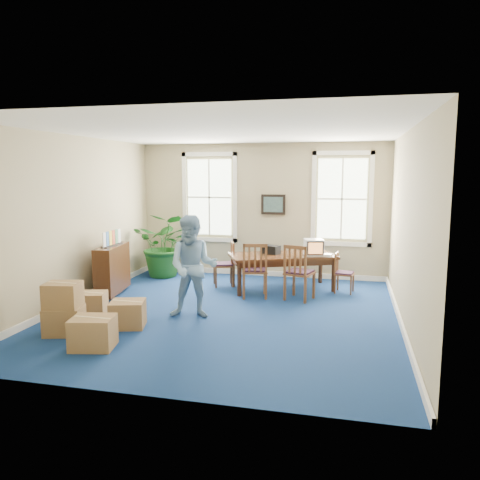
% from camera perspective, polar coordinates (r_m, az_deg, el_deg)
% --- Properties ---
extents(floor, '(6.50, 6.50, 0.00)m').
position_cam_1_polar(floor, '(8.50, -1.61, -8.91)').
color(floor, navy).
rests_on(floor, ground).
extents(ceiling, '(6.50, 6.50, 0.00)m').
position_cam_1_polar(ceiling, '(8.16, -1.70, 13.11)').
color(ceiling, white).
rests_on(ceiling, ground).
extents(wall_back, '(6.50, 0.00, 6.50)m').
position_cam_1_polar(wall_back, '(11.33, 2.61, 3.63)').
color(wall_back, tan).
rests_on(wall_back, ground).
extents(wall_front, '(6.50, 0.00, 6.50)m').
position_cam_1_polar(wall_front, '(5.14, -11.09, -2.07)').
color(wall_front, tan).
rests_on(wall_front, ground).
extents(wall_left, '(0.00, 6.50, 6.50)m').
position_cam_1_polar(wall_left, '(9.41, -19.61, 2.23)').
color(wall_left, tan).
rests_on(wall_left, ground).
extents(wall_right, '(0.00, 6.50, 6.50)m').
position_cam_1_polar(wall_right, '(7.95, 19.72, 1.20)').
color(wall_right, tan).
rests_on(wall_right, ground).
extents(baseboard_back, '(6.00, 0.04, 0.12)m').
position_cam_1_polar(baseboard_back, '(11.53, 2.54, -4.03)').
color(baseboard_back, white).
rests_on(baseboard_back, ground).
extents(baseboard_left, '(0.04, 6.50, 0.12)m').
position_cam_1_polar(baseboard_left, '(9.66, -19.02, -6.89)').
color(baseboard_left, white).
rests_on(baseboard_left, ground).
extents(baseboard_right, '(0.04, 6.50, 0.12)m').
position_cam_1_polar(baseboard_right, '(8.26, 18.99, -9.44)').
color(baseboard_right, white).
rests_on(baseboard_right, ground).
extents(window_left, '(1.40, 0.12, 2.20)m').
position_cam_1_polar(window_left, '(11.61, -3.74, 5.22)').
color(window_left, white).
rests_on(window_left, ground).
extents(window_right, '(1.40, 0.12, 2.20)m').
position_cam_1_polar(window_right, '(11.10, 12.32, 4.91)').
color(window_right, white).
rests_on(window_right, ground).
extents(wall_picture, '(0.58, 0.06, 0.48)m').
position_cam_1_polar(wall_picture, '(11.22, 4.08, 4.34)').
color(wall_picture, black).
rests_on(wall_picture, ground).
extents(conference_table, '(2.45, 1.82, 0.76)m').
position_cam_1_polar(conference_table, '(10.16, 5.17, -3.88)').
color(conference_table, '#412211').
rests_on(conference_table, ground).
extents(crt_tv, '(0.48, 0.50, 0.35)m').
position_cam_1_polar(crt_tv, '(10.04, 8.97, -0.88)').
color(crt_tv, '#B7B7BC').
rests_on(crt_tv, conference_table).
extents(game_console, '(0.20, 0.23, 0.05)m').
position_cam_1_polar(game_console, '(10.00, 10.66, -1.83)').
color(game_console, white).
rests_on(game_console, conference_table).
extents(equipment_bag, '(0.42, 0.35, 0.18)m').
position_cam_1_polar(equipment_bag, '(10.16, 3.83, -1.18)').
color(equipment_bag, black).
rests_on(equipment_bag, conference_table).
extents(chair_near_left, '(0.61, 0.61, 1.12)m').
position_cam_1_polar(chair_near_left, '(9.47, 1.78, -3.62)').
color(chair_near_left, brown).
rests_on(chair_near_left, ground).
extents(chair_near_right, '(0.63, 0.63, 1.12)m').
position_cam_1_polar(chair_near_right, '(9.33, 7.29, -3.88)').
color(chair_near_right, brown).
rests_on(chair_near_right, ground).
extents(chair_end_left, '(0.57, 0.57, 0.98)m').
position_cam_1_polar(chair_end_left, '(10.41, -2.03, -2.95)').
color(chair_end_left, brown).
rests_on(chair_end_left, ground).
extents(chair_end_right, '(0.43, 0.43, 0.84)m').
position_cam_1_polar(chair_end_right, '(10.06, 12.63, -3.94)').
color(chair_end_right, brown).
rests_on(chair_end_right, ground).
extents(man, '(0.97, 0.80, 1.79)m').
position_cam_1_polar(man, '(8.11, -5.73, -3.28)').
color(man, '#7BA3C5').
rests_on(man, ground).
extents(credenza, '(0.53, 1.26, 0.96)m').
position_cam_1_polar(credenza, '(9.97, -15.28, -3.78)').
color(credenza, '#412211').
rests_on(credenza, ground).
extents(brochure_rack, '(0.25, 0.76, 0.33)m').
position_cam_1_polar(brochure_rack, '(9.85, -15.33, -0.10)').
color(brochure_rack, '#99999E').
rests_on(brochure_rack, credenza).
extents(potted_plant, '(1.40, 1.22, 1.55)m').
position_cam_1_polar(potted_plant, '(11.43, -9.08, -0.60)').
color(potted_plant, '#144515').
rests_on(potted_plant, ground).
extents(cardboard_boxes, '(1.82, 1.82, 0.86)m').
position_cam_1_polar(cardboard_boxes, '(7.81, -18.95, -7.63)').
color(cardboard_boxes, '#997145').
rests_on(cardboard_boxes, ground).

